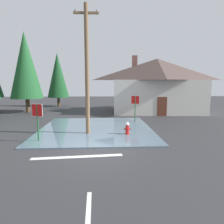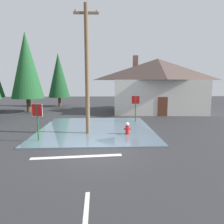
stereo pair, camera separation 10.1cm
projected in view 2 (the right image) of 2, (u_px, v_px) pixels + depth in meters
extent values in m
cube|color=#2D2D30|center=(97.00, 150.00, 11.00)|extent=(80.00, 80.00, 0.10)
cube|color=slate|center=(96.00, 129.00, 15.48)|extent=(8.22, 9.02, 0.08)
cube|color=silver|center=(77.00, 157.00, 9.83)|extent=(4.33, 0.67, 0.01)
cube|color=silver|center=(85.00, 221.00, 5.30)|extent=(0.23, 2.79, 0.01)
cylinder|color=#1E4C28|center=(38.00, 123.00, 12.16)|extent=(0.08, 0.08, 2.25)
cube|color=white|center=(37.00, 110.00, 12.05)|extent=(0.70, 0.29, 0.74)
cube|color=red|center=(37.00, 110.00, 12.05)|extent=(0.67, 0.28, 0.70)
cylinder|color=red|center=(127.00, 134.00, 13.82)|extent=(0.32, 0.32, 0.11)
cylinder|color=red|center=(127.00, 129.00, 13.77)|extent=(0.23, 0.23, 0.58)
sphere|color=white|center=(127.00, 124.00, 13.72)|extent=(0.25, 0.25, 0.25)
cylinder|color=red|center=(125.00, 129.00, 13.76)|extent=(0.11, 0.10, 0.10)
cylinder|color=red|center=(130.00, 129.00, 13.77)|extent=(0.11, 0.10, 0.10)
cylinder|color=red|center=(128.00, 129.00, 13.60)|extent=(0.11, 0.11, 0.11)
cylinder|color=brown|center=(87.00, 71.00, 13.47)|extent=(0.28, 0.28, 8.43)
cube|color=brown|center=(86.00, 13.00, 12.94)|extent=(1.60, 0.14, 0.14)
cylinder|color=slate|center=(75.00, 11.00, 12.90)|extent=(0.10, 0.10, 0.12)
cylinder|color=slate|center=(97.00, 11.00, 12.95)|extent=(0.10, 0.10, 0.12)
cylinder|color=#1E4C28|center=(135.00, 109.00, 18.04)|extent=(0.08, 0.08, 2.33)
cube|color=white|center=(136.00, 100.00, 17.92)|extent=(0.71, 0.15, 0.72)
cube|color=red|center=(136.00, 100.00, 17.92)|extent=(0.68, 0.15, 0.68)
cube|color=beige|center=(157.00, 96.00, 24.45)|extent=(10.33, 7.10, 3.76)
pyramid|color=#473833|center=(158.00, 69.00, 24.00)|extent=(11.15, 7.66, 2.44)
cube|color=brown|center=(135.00, 65.00, 25.12)|extent=(0.64, 0.64, 2.20)
cube|color=#592D1E|center=(163.00, 107.00, 21.34)|extent=(1.00, 0.12, 2.00)
cylinder|color=#4C3823|center=(60.00, 102.00, 29.78)|extent=(0.38, 0.38, 1.36)
cone|color=#194723|center=(59.00, 75.00, 29.23)|extent=(3.02, 3.02, 6.18)
cylinder|color=#4C3823|center=(29.00, 105.00, 24.26)|extent=(0.46, 0.46, 1.65)
cone|color=#1E5128|center=(26.00, 65.00, 23.59)|extent=(3.66, 3.66, 7.51)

